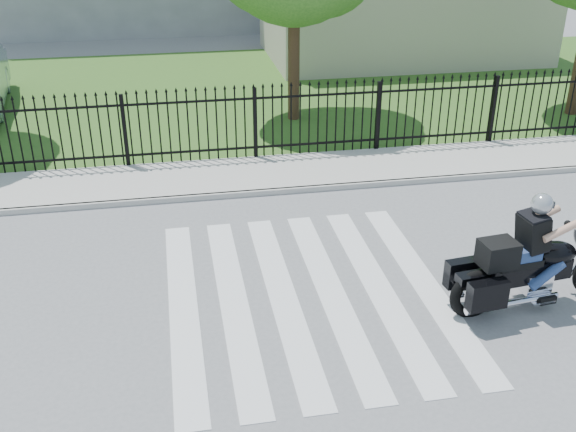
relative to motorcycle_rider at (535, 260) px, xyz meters
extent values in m
plane|color=slate|center=(-3.39, 0.89, -0.81)|extent=(120.00, 120.00, 0.00)
cube|color=#ADAAA3|center=(-3.39, 5.89, -0.75)|extent=(40.00, 2.00, 0.12)
cube|color=#ADAAA3|center=(-3.39, 4.89, -0.75)|extent=(40.00, 0.12, 0.12)
cube|color=#346021|center=(-3.39, 12.89, -0.80)|extent=(40.00, 12.00, 0.02)
cube|color=black|center=(-3.39, 6.89, -0.46)|extent=(26.00, 0.04, 0.05)
cube|color=black|center=(-3.39, 6.89, 0.74)|extent=(26.00, 0.04, 0.05)
cylinder|color=#382316|center=(-1.89, 9.89, 1.27)|extent=(0.32, 0.32, 4.16)
cube|color=#B5AB97|center=(3.61, 16.89, 0.94)|extent=(10.00, 6.00, 3.50)
torus|color=black|center=(-0.99, -0.11, -0.44)|extent=(0.83, 0.26, 0.82)
cube|color=black|center=(-0.10, -0.01, -0.19)|extent=(1.48, 0.43, 0.34)
ellipsoid|color=black|center=(0.34, 0.04, 0.07)|extent=(0.74, 0.52, 0.37)
cube|color=black|center=(-0.33, -0.04, 0.02)|extent=(0.76, 0.44, 0.11)
cube|color=silver|center=(0.06, 0.01, -0.38)|extent=(0.48, 0.38, 0.34)
cube|color=black|center=(-0.68, -0.08, 0.22)|extent=(0.58, 0.48, 0.40)
cube|color=navy|center=(-0.19, -0.02, 0.16)|extent=(0.42, 0.38, 0.20)
sphere|color=#A7AAAF|center=(-0.06, -0.01, 0.96)|extent=(0.32, 0.32, 0.32)
camera|label=1|loc=(-5.37, -8.15, 5.20)|focal=42.00mm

